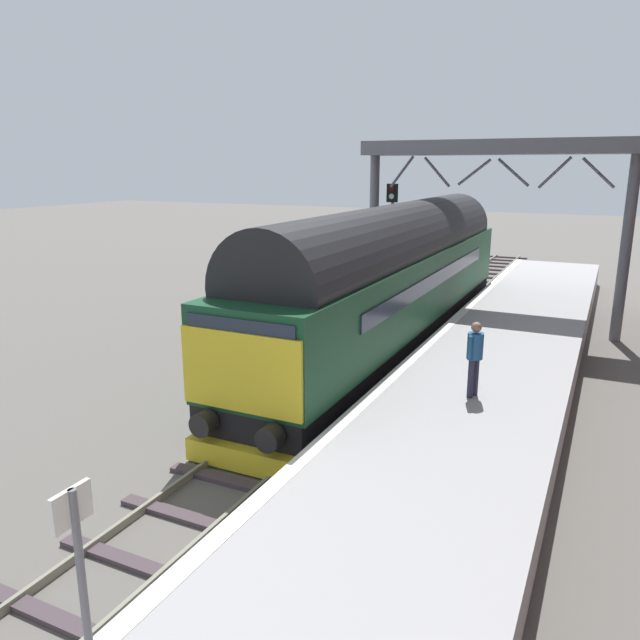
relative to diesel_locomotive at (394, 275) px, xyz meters
The scene contains 8 objects.
ground_plane 7.17m from the diesel_locomotive, 90.01° to the right, with size 140.00×140.00×0.00m, color #5F5B56.
track_main 7.15m from the diesel_locomotive, 90.01° to the right, with size 2.50×60.00×0.15m.
station_platform 7.88m from the diesel_locomotive, 61.88° to the right, with size 4.00×44.00×1.01m.
diesel_locomotive is the anchor object (origin of this frame).
signal_post_mid 5.44m from the diesel_locomotive, 110.24° to the left, with size 0.44×0.22×5.14m.
platform_number_sign 14.70m from the diesel_locomotive, 82.22° to the right, with size 0.10×0.44×2.03m.
waiting_passenger 6.63m from the diesel_locomotive, 55.88° to the right, with size 0.43×0.49×1.64m.
overhead_footbridge 6.02m from the diesel_locomotive, 65.42° to the left, with size 9.30×2.00×6.69m.
Camera 1 is at (6.10, -11.25, 5.83)m, focal length 34.14 mm.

